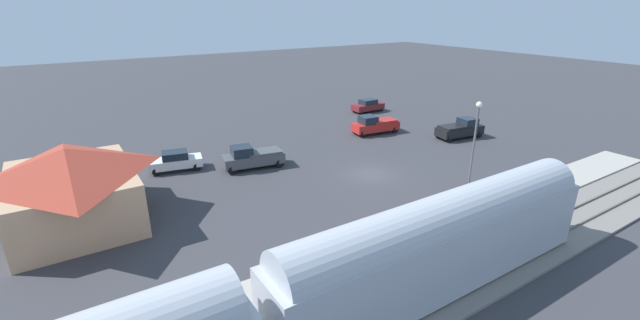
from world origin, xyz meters
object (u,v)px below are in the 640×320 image
sedan_maroon (368,105)px  light_pole_near_platform (475,137)px  pickup_charcoal (252,157)px  pickup_red (375,125)px  pedestrian_on_platform (511,189)px  station_building (72,185)px  passenger_train (258,316)px  sedan_white (176,161)px  pickup_black (460,129)px

sedan_maroon → light_pole_near_platform: (-25.03, 10.23, 3.75)m
pickup_charcoal → pickup_red: 16.36m
pickup_charcoal → light_pole_near_platform: light_pole_near_platform is taller
pedestrian_on_platform → sedan_maroon: pedestrian_on_platform is taller
sedan_maroon → station_building: bearing=110.9°
pedestrian_on_platform → light_pole_near_platform: 4.54m
station_building → pickup_charcoal: (2.95, -14.05, -1.72)m
passenger_train → sedan_white: (24.14, -3.12, -1.98)m
sedan_maroon → sedan_white: size_ratio=0.94×
pickup_red → sedan_maroon: bearing=-34.7°
pickup_black → light_pole_near_platform: 15.57m
pickup_charcoal → sedan_white: 6.75m
passenger_train → station_building: bearing=15.5°
light_pole_near_platform → sedan_white: bearing=45.7°
pickup_red → pickup_charcoal: bearing=98.4°
pickup_charcoal → sedan_white: (3.19, 5.95, -0.15)m
pedestrian_on_platform → pickup_black: bearing=-38.3°
passenger_train → pedestrian_on_platform: size_ratio=23.15×
sedan_maroon → passenger_train: bearing=135.6°
pickup_red → sedan_white: 22.15m
sedan_maroon → pickup_red: bearing=145.3°
pedestrian_on_platform → sedan_maroon: bearing=-18.4°
passenger_train → pedestrian_on_platform: bearing=-79.9°
station_building → pickup_red: 30.75m
pickup_black → sedan_white: 29.90m
pickup_black → light_pole_near_platform: bearing=132.0°
station_building → sedan_maroon: size_ratio=2.27×
station_building → pickup_charcoal: size_ratio=1.81×
sedan_maroon → pickup_charcoal: bearing=116.2°
pickup_red → station_building: bearing=100.0°
passenger_train → pickup_charcoal: passenger_train is taller
pedestrian_on_platform → sedan_white: 27.59m
pickup_black → sedan_maroon: 14.92m
light_pole_near_platform → pickup_black: bearing=-48.0°
passenger_train → pickup_black: bearing=-62.2°
sedan_white → light_pole_near_platform: 25.11m
station_building → pickup_charcoal: bearing=-78.1°
pickup_black → pickup_red: size_ratio=1.00×
passenger_train → station_building: size_ratio=3.87×
station_building → light_pole_near_platform: bearing=-113.4°
station_building → sedan_white: bearing=-52.9°
passenger_train → pickup_black: passenger_train is taller
sedan_white → pickup_red: bearing=-92.1°
passenger_train → sedan_maroon: passenger_train is taller
pickup_black → sedan_maroon: (14.88, 1.01, -0.15)m
pickup_black → sedan_white: bearing=76.1°
station_building → light_pole_near_platform: size_ratio=1.40×
pickup_black → pickup_charcoal: (4.01, 23.07, 0.00)m
pickup_black → light_pole_near_platform: (-10.14, 11.25, 3.60)m
passenger_train → pickup_charcoal: (20.95, -9.06, -1.83)m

